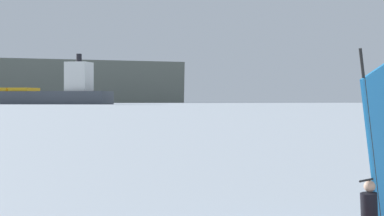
# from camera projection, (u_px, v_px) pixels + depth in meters

# --- Properties ---
(windsurfer) EXTENTS (3.26, 2.79, 3.93)m
(windsurfer) POSITION_uv_depth(u_px,v_px,m) (378.00, 190.00, 15.85)
(windsurfer) COLOR red
(windsurfer) RESTS_ON ground_plane
(distant_headland) EXTENTS (1393.79, 573.16, 49.48)m
(distant_headland) POSITION_uv_depth(u_px,v_px,m) (254.00, 86.00, 1232.05)
(distant_headland) COLOR #60665B
(distant_headland) RESTS_ON ground_plane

